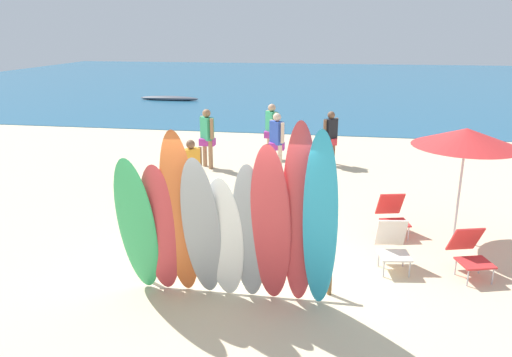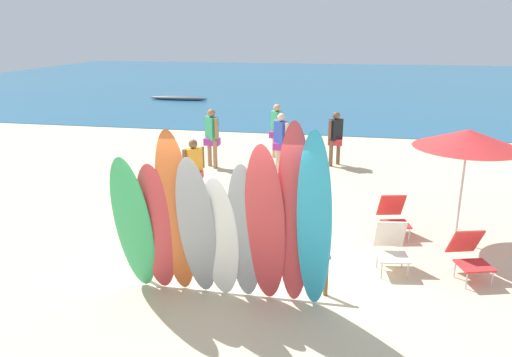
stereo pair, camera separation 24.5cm
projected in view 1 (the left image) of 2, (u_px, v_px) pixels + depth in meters
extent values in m
plane|color=beige|center=(302.00, 124.00, 20.95)|extent=(60.00, 60.00, 0.00)
cube|color=#235B7F|center=(319.00, 81.00, 37.64)|extent=(60.00, 40.00, 0.02)
cylinder|color=brown|center=(143.00, 261.00, 7.88)|extent=(0.07, 0.07, 0.64)
cylinder|color=brown|center=(330.00, 275.00, 7.41)|extent=(0.07, 0.07, 0.64)
cylinder|color=brown|center=(233.00, 249.00, 7.55)|extent=(3.10, 0.06, 0.06)
ellipsoid|color=#38B266|center=(137.00, 227.00, 7.10)|extent=(0.60, 0.75, 2.27)
ellipsoid|color=#D13D42|center=(160.00, 230.00, 7.17)|extent=(0.59, 0.57, 2.14)
ellipsoid|color=orange|center=(180.00, 216.00, 7.03)|extent=(0.57, 0.62, 2.64)
ellipsoid|color=#999EA3|center=(202.00, 230.00, 6.98)|extent=(0.57, 0.68, 2.30)
ellipsoid|color=white|center=(224.00, 239.00, 7.04)|extent=(0.60, 0.51, 1.99)
ellipsoid|color=#999EA3|center=(250.00, 234.00, 6.94)|extent=(0.50, 0.54, 2.21)
ellipsoid|color=#D13D42|center=(271.00, 227.00, 6.79)|extent=(0.60, 0.68, 2.52)
ellipsoid|color=#D13D42|center=(300.00, 218.00, 6.69)|extent=(0.50, 0.63, 2.83)
ellipsoid|color=#289EC6|center=(320.00, 226.00, 6.48)|extent=(0.49, 0.91, 2.79)
cylinder|color=brown|center=(326.00, 153.00, 14.45)|extent=(0.12, 0.12, 0.77)
cylinder|color=brown|center=(333.00, 151.00, 14.65)|extent=(0.12, 0.12, 0.77)
cube|color=#DB333D|center=(330.00, 141.00, 14.45)|extent=(0.42, 0.26, 0.19)
cube|color=black|center=(331.00, 129.00, 14.35)|extent=(0.42, 0.44, 0.61)
sphere|color=brown|center=(331.00, 115.00, 14.23)|extent=(0.22, 0.22, 0.22)
cylinder|color=brown|center=(325.00, 129.00, 14.18)|extent=(0.09, 0.09, 0.54)
cylinder|color=brown|center=(336.00, 127.00, 14.50)|extent=(0.09, 0.09, 0.54)
cylinder|color=#9E704C|center=(211.00, 155.00, 14.11)|extent=(0.13, 0.13, 0.83)
cylinder|color=#9E704C|center=(205.00, 152.00, 14.38)|extent=(0.13, 0.13, 0.83)
cube|color=#B23399|center=(207.00, 142.00, 14.14)|extent=(0.45, 0.27, 0.20)
cube|color=#33A36B|center=(207.00, 129.00, 14.03)|extent=(0.46, 0.46, 0.65)
sphere|color=#9E704C|center=(207.00, 113.00, 13.90)|extent=(0.23, 0.23, 0.23)
cylinder|color=#9E704C|center=(212.00, 129.00, 13.80)|extent=(0.10, 0.10, 0.58)
cylinder|color=#9E704C|center=(202.00, 126.00, 14.23)|extent=(0.10, 0.10, 0.58)
cylinder|color=brown|center=(198.00, 186.00, 11.49)|extent=(0.11, 0.11, 0.72)
cylinder|color=brown|center=(187.00, 188.00, 11.31)|extent=(0.11, 0.11, 0.72)
cube|color=#DB333D|center=(192.00, 175.00, 11.31)|extent=(0.39, 0.24, 0.17)
cube|color=orange|center=(191.00, 161.00, 11.21)|extent=(0.39, 0.41, 0.56)
sphere|color=brown|center=(191.00, 144.00, 11.10)|extent=(0.20, 0.20, 0.20)
cylinder|color=brown|center=(200.00, 158.00, 11.34)|extent=(0.09, 0.09, 0.50)
cylinder|color=brown|center=(182.00, 161.00, 11.06)|extent=(0.09, 0.09, 0.50)
cylinder|color=tan|center=(274.00, 147.00, 15.09)|extent=(0.13, 0.13, 0.83)
cylinder|color=tan|center=(269.00, 144.00, 15.39)|extent=(0.13, 0.13, 0.83)
cube|color=#B23399|center=(272.00, 135.00, 15.14)|extent=(0.44, 0.27, 0.20)
cube|color=#33A36B|center=(272.00, 122.00, 15.02)|extent=(0.43, 0.48, 0.65)
sphere|color=tan|center=(272.00, 108.00, 14.89)|extent=(0.23, 0.23, 0.23)
cylinder|color=tan|center=(276.00, 122.00, 14.78)|extent=(0.10, 0.10, 0.58)
cylinder|color=tan|center=(268.00, 119.00, 15.25)|extent=(0.10, 0.10, 0.58)
cylinder|color=beige|center=(280.00, 159.00, 13.68)|extent=(0.12, 0.12, 0.81)
cylinder|color=beige|center=(273.00, 157.00, 13.95)|extent=(0.12, 0.12, 0.81)
cube|color=#B23399|center=(277.00, 146.00, 13.72)|extent=(0.44, 0.27, 0.19)
cube|color=#2D4CB2|center=(277.00, 133.00, 13.61)|extent=(0.44, 0.46, 0.63)
sphere|color=beige|center=(277.00, 117.00, 13.48)|extent=(0.23, 0.23, 0.23)
cylinder|color=beige|center=(282.00, 133.00, 13.38)|extent=(0.10, 0.10, 0.56)
cylinder|color=beige|center=(271.00, 130.00, 13.81)|extent=(0.10, 0.10, 0.56)
cylinder|color=#B7B7BC|center=(468.00, 278.00, 7.70)|extent=(0.02, 0.02, 0.28)
cylinder|color=#B7B7BC|center=(493.00, 276.00, 7.75)|extent=(0.02, 0.02, 0.28)
cylinder|color=#B7B7BC|center=(456.00, 267.00, 8.06)|extent=(0.02, 0.02, 0.28)
cylinder|color=#B7B7BC|center=(479.00, 265.00, 8.11)|extent=(0.02, 0.02, 0.28)
cube|color=red|center=(475.00, 263.00, 7.86)|extent=(0.61, 0.57, 0.03)
cube|color=red|center=(465.00, 239.00, 8.13)|extent=(0.56, 0.43, 0.49)
cylinder|color=#B7B7BC|center=(387.00, 234.00, 9.34)|extent=(0.02, 0.02, 0.28)
cylinder|color=#B7B7BC|center=(408.00, 234.00, 9.37)|extent=(0.02, 0.02, 0.28)
cylinder|color=#B7B7BC|center=(381.00, 227.00, 9.70)|extent=(0.02, 0.02, 0.28)
cylinder|color=#B7B7BC|center=(401.00, 226.00, 9.73)|extent=(0.02, 0.02, 0.28)
cube|color=red|center=(395.00, 223.00, 9.49)|extent=(0.59, 0.55, 0.03)
cube|color=red|center=(390.00, 204.00, 9.75)|extent=(0.55, 0.39, 0.50)
cylinder|color=#B7B7BC|center=(384.00, 269.00, 7.98)|extent=(0.02, 0.02, 0.28)
cylinder|color=#B7B7BC|center=(410.00, 269.00, 7.97)|extent=(0.02, 0.02, 0.28)
cylinder|color=#B7B7BC|center=(379.00, 259.00, 8.34)|extent=(0.02, 0.02, 0.28)
cylinder|color=#B7B7BC|center=(403.00, 259.00, 8.34)|extent=(0.02, 0.02, 0.28)
cube|color=silver|center=(394.00, 256.00, 8.11)|extent=(0.56, 0.52, 0.03)
cube|color=silver|center=(391.00, 233.00, 8.34)|extent=(0.53, 0.29, 0.53)
cylinder|color=silver|center=(460.00, 188.00, 9.13)|extent=(0.04, 0.04, 2.10)
cone|color=red|center=(466.00, 137.00, 8.85)|extent=(1.91, 1.91, 0.33)
ellipsoid|color=#4C515B|center=(169.00, 98.00, 27.69)|extent=(3.41, 0.62, 0.27)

